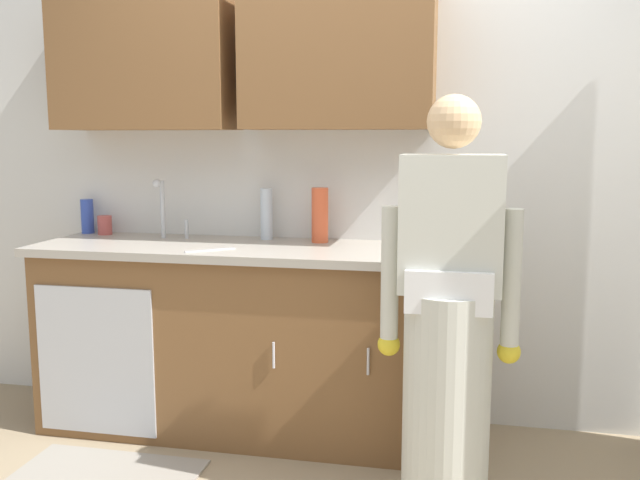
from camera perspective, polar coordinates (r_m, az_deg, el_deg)
The scene contains 11 objects.
kitchen_wall_with_uppers at distance 3.55m, azimuth 0.67°, elevation 8.67°, with size 4.80×0.44×2.70m.
counter_cabinet at distance 3.52m, azimuth -7.03°, elevation -8.30°, with size 1.90×0.62×0.90m.
countertop at distance 3.42m, azimuth -7.11°, elevation -0.73°, with size 1.96×0.66×0.04m, color #A8A093.
sink at distance 3.57m, azimuth -13.15°, elevation -0.40°, with size 0.50×0.36×0.35m.
person_at_sink at distance 2.73m, azimuth 10.51°, elevation -8.05°, with size 0.55×0.34×1.62m.
floor_mat at distance 3.29m, azimuth -17.53°, elevation -18.25°, with size 0.80×0.50×0.01m, color gray.
bottle_water_tall at distance 4.00m, azimuth -18.65°, elevation 1.87°, with size 0.07×0.07×0.19m, color #334CB2.
bottle_soap at distance 3.57m, azimuth -4.44°, elevation 2.17°, with size 0.06×0.06×0.27m, color silver.
bottle_cleaner_spray at distance 3.45m, azimuth -0.01°, elevation 2.06°, with size 0.08×0.08×0.27m, color #E05933.
cup_by_sink at distance 3.92m, azimuth -17.33°, elevation 1.18°, with size 0.08×0.08×0.10m, color #B24C47.
knife_on_counter at distance 3.25m, azimuth -9.06°, elevation -0.82°, with size 0.24×0.02×0.01m, color silver.
Camera 1 is at (0.56, -2.49, 1.46)m, focal length 38.79 mm.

